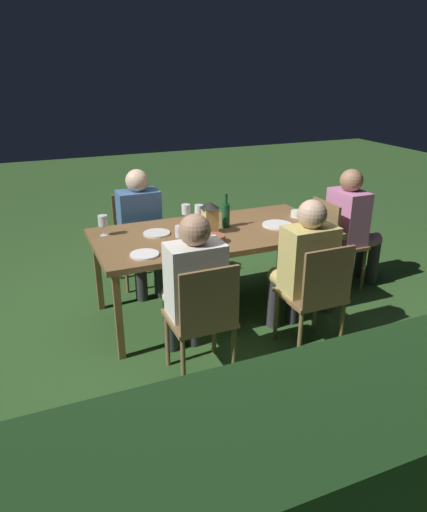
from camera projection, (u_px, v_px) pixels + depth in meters
The scene contains 22 objects.
ground_plane at pixel (214, 310), 4.18m from camera, with size 16.00×16.00×0.00m, color #2D5123.
dining_table at pixel (214, 237), 3.92m from camera, with size 1.96×0.97×0.74m.
chair_head_near at pixel (334, 240), 4.44m from camera, with size 0.40×0.42×0.87m.
person_in_pink at pixel (352, 222), 4.45m from camera, with size 0.48×0.38×1.15m.
chair_side_right_a at pixel (316, 293), 3.41m from camera, with size 0.42×0.40×0.87m.
person_in_mustard at pixel (303, 264), 3.52m from camera, with size 0.38×0.47×1.15m.
chair_side_left_b at pixel (137, 234), 4.59m from camera, with size 0.42×0.40×0.87m.
person_in_blue at pixel (141, 225), 4.36m from camera, with size 0.38×0.47×1.15m.
chair_side_right_b at pixel (203, 316), 3.09m from camera, with size 0.42×0.40×0.87m.
person_in_cream at pixel (192, 284), 3.20m from camera, with size 0.38×0.47×1.15m.
lantern_centerpiece at pixel (210, 216), 3.80m from camera, with size 0.15×0.15×0.27m.
green_bottle_on_table at pixel (226, 215), 3.96m from camera, with size 0.07×0.07×0.29m.
wine_glass_a at pixel (180, 232), 3.52m from camera, with size 0.08×0.08×0.17m.
wine_glass_b at pixel (103, 222), 3.76m from camera, with size 0.08×0.08×0.17m.
wine_glass_c at pixel (199, 211), 4.04m from camera, with size 0.08×0.08×0.17m.
wine_glass_d at pixel (186, 210), 4.06m from camera, with size 0.08×0.08×0.17m.
plate_a at pixel (277, 225), 4.04m from camera, with size 0.26×0.26×0.01m, color white.
plate_b at pixel (157, 233), 3.83m from camera, with size 0.22×0.22×0.01m, color silver.
plate_c at pixel (145, 254), 3.41m from camera, with size 0.21×0.21×0.01m, color white.
bowl_olives at pixel (314, 227), 3.92m from camera, with size 0.14×0.14×0.05m.
bowl_bread at pixel (298, 214), 4.27m from camera, with size 0.14×0.14×0.05m.
bowl_salad at pixel (215, 238), 3.65m from camera, with size 0.15×0.15×0.06m.
Camera 1 is at (1.43, 3.40, 2.02)m, focal length 33.02 mm.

